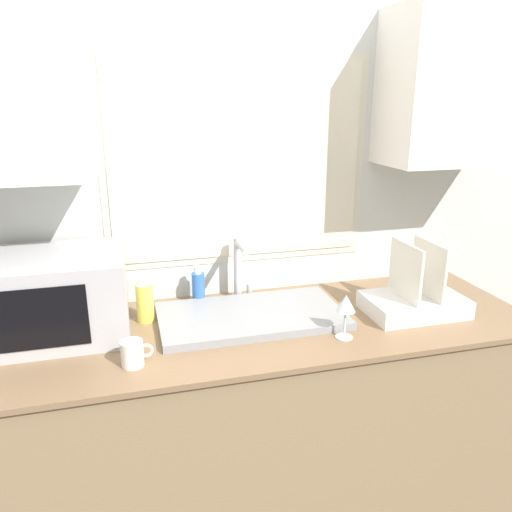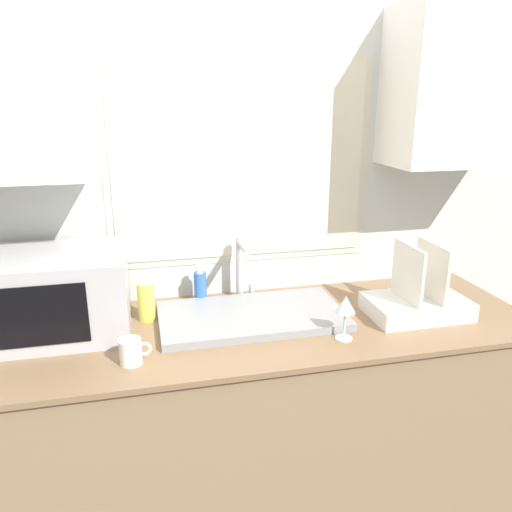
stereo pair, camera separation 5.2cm
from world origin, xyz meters
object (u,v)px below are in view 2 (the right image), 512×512
(faucet, at_px, (242,264))
(spray_bottle, at_px, (146,296))
(dish_rack, at_px, (417,301))
(wine_glass, at_px, (346,306))
(soap_bottle, at_px, (200,286))
(mug_near_sink, at_px, (131,351))
(microwave, at_px, (57,293))

(faucet, bearing_deg, spray_bottle, -164.39)
(dish_rack, distance_m, wine_glass, 0.38)
(faucet, xyz_separation_m, spray_bottle, (-0.40, -0.11, -0.06))
(soap_bottle, height_order, wine_glass, same)
(spray_bottle, distance_m, soap_bottle, 0.25)
(soap_bottle, xyz_separation_m, mug_near_sink, (-0.28, -0.45, -0.03))
(faucet, height_order, wine_glass, faucet)
(faucet, xyz_separation_m, soap_bottle, (-0.17, 0.01, -0.09))
(dish_rack, bearing_deg, wine_glass, -160.25)
(microwave, height_order, wine_glass, microwave)
(dish_rack, bearing_deg, soap_bottle, 158.64)
(microwave, bearing_deg, mug_near_sink, -49.80)
(microwave, relative_size, soap_bottle, 3.03)
(spray_bottle, bearing_deg, microwave, -174.74)
(spray_bottle, xyz_separation_m, wine_glass, (0.67, -0.32, 0.03))
(microwave, bearing_deg, soap_bottle, 15.67)
(faucet, height_order, soap_bottle, faucet)
(microwave, relative_size, spray_bottle, 2.45)
(dish_rack, xyz_separation_m, soap_bottle, (-0.81, 0.32, 0.01))
(mug_near_sink, distance_m, wine_glass, 0.74)
(mug_near_sink, bearing_deg, microwave, 130.20)
(dish_rack, bearing_deg, faucet, 154.24)
(mug_near_sink, relative_size, wine_glass, 0.64)
(spray_bottle, relative_size, wine_glass, 1.24)
(dish_rack, height_order, mug_near_sink, dish_rack)
(spray_bottle, height_order, wine_glass, spray_bottle)
(microwave, xyz_separation_m, dish_rack, (1.34, -0.17, -0.09))
(wine_glass, bearing_deg, faucet, 122.70)
(spray_bottle, relative_size, mug_near_sink, 1.95)
(soap_bottle, bearing_deg, wine_glass, -44.45)
(faucet, height_order, dish_rack, dish_rack)
(dish_rack, distance_m, mug_near_sink, 1.09)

